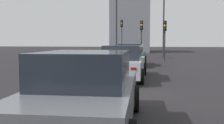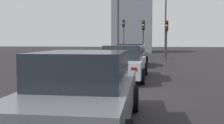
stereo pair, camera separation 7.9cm
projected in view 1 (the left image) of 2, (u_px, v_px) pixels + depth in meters
The scene contains 10 objects.
ground_plane at pixel (114, 96), 8.42m from camera, with size 160.00×160.00×0.20m, color black.
car_teal_lead at pixel (131, 55), 18.21m from camera, with size 4.65×2.12×1.55m.
car_silver_second at pixel (124, 63), 11.62m from camera, with size 4.71×2.05×1.54m.
car_grey_third at pixel (87, 92), 4.85m from camera, with size 4.47×2.07×1.52m.
traffic_light_near_left at pixel (122, 30), 31.37m from camera, with size 0.33×0.30×4.43m.
traffic_light_near_right at pixel (165, 32), 22.15m from camera, with size 0.32×0.30×3.55m.
traffic_light_far_left at pixel (142, 31), 24.44m from camera, with size 0.32×0.29×3.75m.
street_lamp_kerbside at pixel (164, 11), 27.27m from camera, with size 0.56×0.36×8.78m.
street_lamp_far at pixel (116, 20), 24.75m from camera, with size 0.56×0.36×6.36m.
building_facade_left at pixel (131, 26), 42.69m from camera, with size 8.94×6.19×8.86m, color slate.
Camera 1 is at (-8.21, -1.19, 1.70)m, focal length 40.53 mm.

